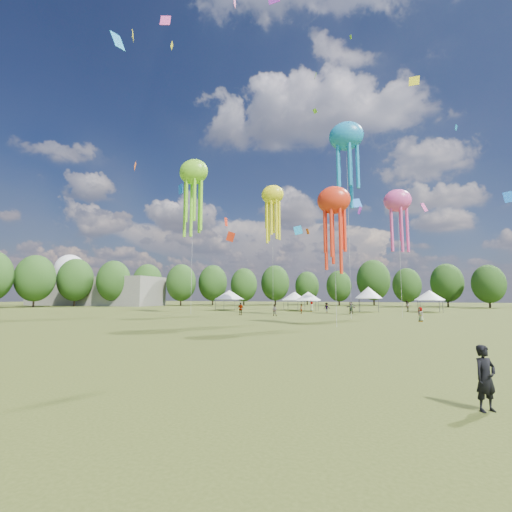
% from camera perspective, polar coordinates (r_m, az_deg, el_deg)
% --- Properties ---
extents(ground, '(300.00, 300.00, 0.00)m').
position_cam_1_polar(ground, '(13.12, -6.84, -19.03)').
color(ground, '#384416').
rests_on(ground, ground).
extents(observer_main, '(0.71, 0.66, 1.64)m').
position_cam_1_polar(observer_main, '(11.17, 32.85, -16.07)').
color(observer_main, black).
rests_on(observer_main, ground).
extents(spectator_near, '(0.83, 0.67, 1.64)m').
position_cam_1_polar(spectator_near, '(50.77, 2.96, -8.65)').
color(spectator_near, gray).
rests_on(spectator_near, ground).
extents(spectators_far, '(25.20, 26.60, 1.92)m').
position_cam_1_polar(spectators_far, '(59.47, 13.65, -8.06)').
color(spectators_far, gray).
rests_on(spectators_far, ground).
extents(festival_tents, '(41.82, 9.10, 4.37)m').
position_cam_1_polar(festival_tents, '(67.72, 9.62, -6.17)').
color(festival_tents, '#47474C').
rests_on(festival_tents, ground).
extents(show_kites, '(34.15, 23.42, 25.23)m').
position_cam_1_polar(show_kites, '(51.41, 4.31, 10.81)').
color(show_kites, '#FFF31A').
rests_on(show_kites, ground).
extents(small_kites, '(72.11, 58.40, 44.96)m').
position_cam_1_polar(small_kites, '(58.83, 12.98, 19.72)').
color(small_kites, '#FFF31A').
rests_on(small_kites, ground).
extents(treeline, '(201.57, 95.24, 13.43)m').
position_cam_1_polar(treeline, '(74.77, 11.36, -3.39)').
color(treeline, '#38281C').
rests_on(treeline, ground).
extents(hangar, '(40.00, 12.00, 8.00)m').
position_cam_1_polar(hangar, '(113.95, -24.41, -5.20)').
color(hangar, gray).
rests_on(hangar, ground).
extents(radome, '(9.00, 9.00, 16.00)m').
position_cam_1_polar(radome, '(129.64, -27.68, -2.45)').
color(radome, white).
rests_on(radome, ground).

